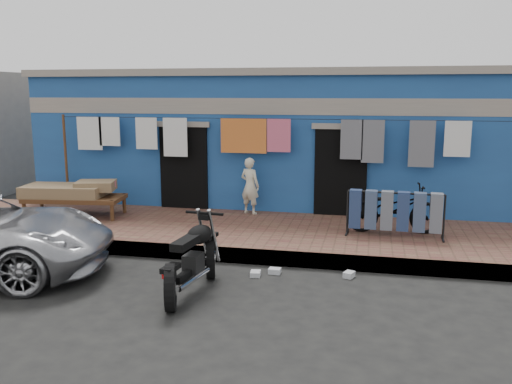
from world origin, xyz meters
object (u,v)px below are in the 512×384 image
jeans_rack (395,213)px  charpoy (75,199)px  seated_person (250,186)px  motorcycle (192,256)px  bicycle (394,203)px

jeans_rack → charpoy: bearing=177.5°
seated_person → motorcycle: (0.09, -4.14, -0.31)m
charpoy → jeans_rack: size_ratio=1.23×
charpoy → jeans_rack: jeans_rack is taller
bicycle → charpoy: bicycle is taller
jeans_rack → motorcycle: bearing=-135.4°
bicycle → seated_person: bearing=65.2°
seated_person → motorcycle: bearing=112.6°
bicycle → motorcycle: (-2.90, -3.14, -0.27)m
seated_person → charpoy: bearing=36.8°
bicycle → jeans_rack: bicycle is taller
bicycle → charpoy: size_ratio=0.78×
bicycle → charpoy: 6.59m
seated_person → bicycle: size_ratio=0.70×
seated_person → bicycle: 3.15m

